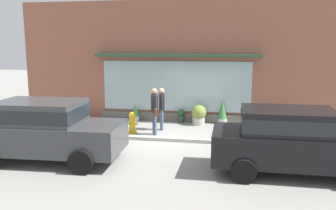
# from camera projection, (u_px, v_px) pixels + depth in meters

# --- Properties ---
(ground_plane) EXTENTS (60.00, 60.00, 0.00)m
(ground_plane) POSITION_uv_depth(u_px,v_px,m) (163.00, 139.00, 12.30)
(ground_plane) COLOR gray
(curb_strip) EXTENTS (14.00, 0.24, 0.12)m
(curb_strip) POSITION_uv_depth(u_px,v_px,m) (162.00, 139.00, 12.10)
(curb_strip) COLOR #B2B2AD
(curb_strip) RESTS_ON ground_plane
(storefront) EXTENTS (14.00, 0.81, 5.16)m
(storefront) POSITION_uv_depth(u_px,v_px,m) (177.00, 63.00, 14.96)
(storefront) COLOR #935642
(storefront) RESTS_ON ground_plane
(fire_hydrant) EXTENTS (0.41, 0.37, 0.82)m
(fire_hydrant) POSITION_uv_depth(u_px,v_px,m) (132.00, 123.00, 13.04)
(fire_hydrant) COLOR gold
(fire_hydrant) RESTS_ON ground_plane
(pedestrian_with_handbag) EXTENTS (0.36, 0.65, 1.73)m
(pedestrian_with_handbag) POSITION_uv_depth(u_px,v_px,m) (155.00, 108.00, 12.74)
(pedestrian_with_handbag) COLOR #475675
(pedestrian_with_handbag) RESTS_ON ground_plane
(pedestrian_passerby) EXTENTS (0.26, 0.44, 1.65)m
(pedestrian_passerby) POSITION_uv_depth(u_px,v_px,m) (162.00, 106.00, 13.48)
(pedestrian_passerby) COLOR #475675
(pedestrian_passerby) RESTS_ON ground_plane
(parked_car_dark_gray) EXTENTS (4.30, 2.15, 1.74)m
(parked_car_dark_gray) POSITION_uv_depth(u_px,v_px,m) (45.00, 128.00, 9.87)
(parked_car_dark_gray) COLOR #383A3D
(parked_car_dark_gray) RESTS_ON ground_plane
(parked_car_black) EXTENTS (4.18, 1.96, 1.69)m
(parked_car_black) POSITION_uv_depth(u_px,v_px,m) (292.00, 138.00, 8.88)
(parked_car_black) COLOR black
(parked_car_black) RESTS_ON ground_plane
(potted_plant_window_right) EXTENTS (0.40, 0.40, 1.01)m
(potted_plant_window_right) POSITION_uv_depth(u_px,v_px,m) (222.00, 112.00, 14.65)
(potted_plant_window_right) COLOR #B7B2A3
(potted_plant_window_right) RESTS_ON ground_plane
(potted_plant_near_hydrant) EXTENTS (0.62, 0.62, 0.83)m
(potted_plant_near_hydrant) POSITION_uv_depth(u_px,v_px,m) (199.00, 114.00, 14.45)
(potted_plant_near_hydrant) COLOR #B7B2A3
(potted_plant_near_hydrant) RESTS_ON ground_plane
(potted_plant_corner_tall) EXTENTS (0.30, 0.30, 0.58)m
(potted_plant_corner_tall) POSITION_uv_depth(u_px,v_px,m) (181.00, 115.00, 14.89)
(potted_plant_corner_tall) COLOR #33473D
(potted_plant_corner_tall) RESTS_ON ground_plane
(potted_plant_low_front) EXTENTS (0.36, 0.36, 0.75)m
(potted_plant_low_front) POSITION_uv_depth(u_px,v_px,m) (135.00, 113.00, 15.13)
(potted_plant_low_front) COLOR #B7B2A3
(potted_plant_low_front) RESTS_ON ground_plane
(potted_plant_window_center) EXTENTS (0.49, 0.49, 0.78)m
(potted_plant_window_center) POSITION_uv_depth(u_px,v_px,m) (276.00, 118.00, 13.85)
(potted_plant_window_center) COLOR #B7B2A3
(potted_plant_window_center) RESTS_ON ground_plane
(potted_plant_window_left) EXTENTS (0.28, 0.28, 0.82)m
(potted_plant_window_left) POSITION_uv_depth(u_px,v_px,m) (84.00, 111.00, 15.37)
(potted_plant_window_left) COLOR #4C4C51
(potted_plant_window_left) RESTS_ON ground_plane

